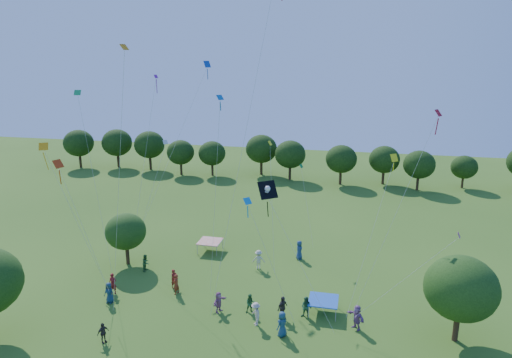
# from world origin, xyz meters

# --- Properties ---
(near_tree_north) EXTENTS (3.75, 3.75, 4.94)m
(near_tree_north) POSITION_xyz_m (-14.02, 21.28, 3.25)
(near_tree_north) COLOR #422B19
(near_tree_north) RESTS_ON ground
(near_tree_east) EXTENTS (4.83, 4.83, 6.13)m
(near_tree_east) POSITION_xyz_m (13.76, 15.19, 3.94)
(near_tree_east) COLOR #422B19
(near_tree_east) RESTS_ON ground
(treeline) EXTENTS (88.01, 8.77, 6.77)m
(treeline) POSITION_xyz_m (-1.73, 55.43, 4.09)
(treeline) COLOR #422B19
(treeline) RESTS_ON ground
(tent_red_stripe) EXTENTS (2.20, 2.20, 1.10)m
(tent_red_stripe) POSITION_xyz_m (-7.36, 25.74, 1.04)
(tent_red_stripe) COLOR red
(tent_red_stripe) RESTS_ON ground
(tent_blue) EXTENTS (2.20, 2.20, 1.10)m
(tent_blue) POSITION_xyz_m (4.62, 16.72, 1.04)
(tent_blue) COLOR blue
(tent_blue) RESTS_ON ground
(crowd_person_0) EXTENTS (0.88, 0.53, 1.70)m
(crowd_person_0) POSITION_xyz_m (-12.02, 14.51, 0.85)
(crowd_person_0) COLOR navy
(crowd_person_0) RESTS_ON ground
(crowd_person_1) EXTENTS (0.67, 0.74, 1.66)m
(crowd_person_1) POSITION_xyz_m (-7.94, 17.89, 0.83)
(crowd_person_1) COLOR maroon
(crowd_person_1) RESTS_ON ground
(crowd_person_2) EXTENTS (0.48, 0.81, 1.57)m
(crowd_person_2) POSITION_xyz_m (-11.69, 20.32, 0.78)
(crowd_person_2) COLOR #275B27
(crowd_person_2) RESTS_ON ground
(crowd_person_3) EXTENTS (1.28, 0.76, 1.83)m
(crowd_person_3) POSITION_xyz_m (-1.77, 22.94, 0.92)
(crowd_person_3) COLOR beige
(crowd_person_3) RESTS_ON ground
(crowd_person_4) EXTENTS (0.74, 0.95, 1.48)m
(crowd_person_4) POSITION_xyz_m (-9.68, 9.64, 0.74)
(crowd_person_4) COLOR #39302E
(crowd_person_4) RESTS_ON ground
(crowd_person_5) EXTENTS (1.05, 1.63, 1.64)m
(crowd_person_5) POSITION_xyz_m (-3.16, 15.11, 0.82)
(crowd_person_5) COLOR #A7618B
(crowd_person_5) RESTS_ON ground
(crowd_person_6) EXTENTS (0.60, 0.97, 1.85)m
(crowd_person_6) POSITION_xyz_m (1.60, 25.90, 0.93)
(crowd_person_6) COLOR navy
(crowd_person_6) RESTS_ON ground
(crowd_person_7) EXTENTS (0.58, 0.74, 1.74)m
(crowd_person_7) POSITION_xyz_m (-7.39, 16.95, 0.87)
(crowd_person_7) COLOR maroon
(crowd_person_7) RESTS_ON ground
(crowd_person_8) EXTENTS (0.91, 0.64, 1.67)m
(crowd_person_8) POSITION_xyz_m (3.45, 15.76, 0.84)
(crowd_person_8) COLOR #275B36
(crowd_person_8) RESTS_ON ground
(crowd_person_9) EXTENTS (1.04, 1.27, 1.78)m
(crowd_person_9) POSITION_xyz_m (-0.02, 13.99, 0.89)
(crowd_person_9) COLOR #C5AF9D
(crowd_person_9) RESTS_ON ground
(crowd_person_10) EXTENTS (0.94, 1.19, 1.85)m
(crowd_person_10) POSITION_xyz_m (1.75, 15.17, 0.92)
(crowd_person_10) COLOR #39312D
(crowd_person_10) RESTS_ON ground
(crowd_person_11) EXTENTS (1.62, 1.68, 1.84)m
(crowd_person_11) POSITION_xyz_m (7.12, 15.11, 0.92)
(crowd_person_11) COLOR #8C5490
(crowd_person_11) RESTS_ON ground
(crowd_person_12) EXTENTS (0.89, 1.04, 1.86)m
(crowd_person_12) POSITION_xyz_m (2.07, 13.06, 0.93)
(crowd_person_12) COLOR navy
(crowd_person_12) RESTS_ON ground
(crowd_person_13) EXTENTS (0.72, 0.52, 1.76)m
(crowd_person_13) POSITION_xyz_m (-12.49, 15.90, 0.88)
(crowd_person_13) COLOR maroon
(crowd_person_13) RESTS_ON ground
(crowd_person_14) EXTENTS (0.84, 0.65, 1.51)m
(crowd_person_14) POSITION_xyz_m (-0.78, 15.54, 0.76)
(crowd_person_14) COLOR #2A6430
(crowd_person_14) RESTS_ON ground
(pirate_kite) EXTENTS (5.76, 3.15, 9.36)m
(pirate_kite) POSITION_xyz_m (0.74, 14.57, 10.02)
(pirate_kite) COLOR black
(red_high_kite) EXTENTS (4.81, 2.43, 24.66)m
(red_high_kite) POSITION_xyz_m (0.72, 14.11, 21.14)
(red_high_kite) COLOR red
(small_kite_0) EXTENTS (4.85, 1.67, 14.44)m
(small_kite_0) POSITION_xyz_m (10.24, 15.01, 12.35)
(small_kite_0) COLOR #BC0B12
(small_kite_1) EXTENTS (3.94, 2.83, 18.24)m
(small_kite_1) POSITION_xyz_m (-7.37, 9.77, 13.73)
(small_kite_1) COLOR orange
(small_kite_2) EXTENTS (1.20, 3.23, 10.65)m
(small_kite_2) POSITION_xyz_m (-0.56, 22.36, 9.15)
(small_kite_2) COLOR #FFF416
(small_kite_3) EXTENTS (1.94, 3.60, 7.33)m
(small_kite_3) POSITION_xyz_m (1.56, 28.48, 6.85)
(small_kite_3) COLOR #15782D
(small_kite_4) EXTENTS (5.77, 7.81, 17.22)m
(small_kite_4) POSITION_xyz_m (-9.36, 28.08, 15.06)
(small_kite_4) COLOR #1141B0
(small_kite_5) EXTENTS (2.26, 3.08, 16.02)m
(small_kite_5) POSITION_xyz_m (-12.30, 23.92, 12.58)
(small_kite_5) COLOR purple
(small_kite_6) EXTENTS (2.75, 2.83, 10.09)m
(small_kite_6) POSITION_xyz_m (-11.60, 23.77, 8.79)
(small_kite_6) COLOR silver
(small_kite_7) EXTENTS (2.95, 2.77, 9.52)m
(small_kite_7) POSITION_xyz_m (0.84, 10.75, 8.72)
(small_kite_7) COLOR #0D81C9
(small_kite_8) EXTENTS (2.34, 1.95, 10.64)m
(small_kite_8) POSITION_xyz_m (-13.58, 12.77, 10.24)
(small_kite_8) COLOR red
(small_kite_9) EXTENTS (2.53, 3.01, 12.05)m
(small_kite_9) POSITION_xyz_m (-13.50, 11.73, 11.09)
(small_kite_9) COLOR #FF9A0D
(small_kite_10) EXTENTS (3.13, 5.84, 10.64)m
(small_kite_10) POSITION_xyz_m (8.74, 18.91, 9.92)
(small_kite_10) COLOR yellow
(small_kite_11) EXTENTS (1.55, 0.74, 15.16)m
(small_kite_11) POSITION_xyz_m (-14.10, 16.64, 12.53)
(small_kite_11) COLOR green
(small_kite_12) EXTENTS (1.66, 1.25, 15.14)m
(small_kite_12) POSITION_xyz_m (-2.94, 14.86, 12.29)
(small_kite_12) COLOR #1161AD
(small_kite_13) EXTENTS (6.49, 0.77, 6.76)m
(small_kite_13) POSITION_xyz_m (11.54, 14.53, 6.21)
(small_kite_13) COLOR #9E1A81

